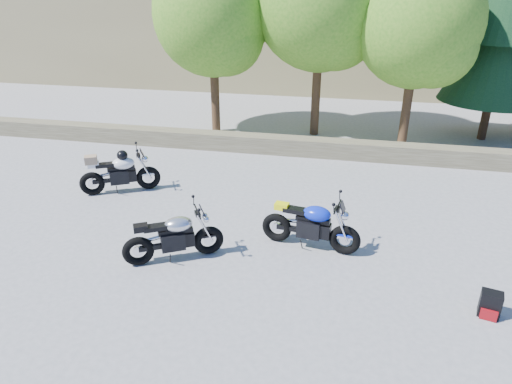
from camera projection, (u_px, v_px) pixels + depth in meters
ground at (235, 248)px, 8.77m from camera, size 90.00×90.00×0.00m
stone_wall at (281, 145)px, 13.56m from camera, size 22.00×0.55×0.50m
tree_decid_left at (215, 19)px, 14.05m from camera, size 3.67×3.67×5.62m
tree_decid_mid at (324, 5)px, 13.61m from camera, size 4.08×4.08×6.24m
tree_decid_right at (422, 28)px, 12.78m from camera, size 3.54×3.54×5.41m
conifer_near at (507, 19)px, 13.36m from camera, size 3.17×3.17×7.06m
silver_bike at (174, 237)px, 8.23m from camera, size 1.68×1.03×0.93m
white_bike at (119, 172)px, 10.91m from camera, size 1.74×1.02×1.05m
blue_bike at (311, 226)px, 8.60m from camera, size 1.92×0.61×0.97m
backpack at (490, 305)px, 6.90m from camera, size 0.35×0.32×0.42m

